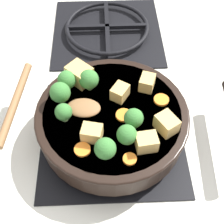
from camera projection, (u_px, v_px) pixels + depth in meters
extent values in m
plane|color=silver|center=(112.00, 136.00, 0.69)|extent=(2.40, 2.40, 0.00)
cube|color=black|center=(112.00, 135.00, 0.69)|extent=(0.31, 0.31, 0.01)
torus|color=black|center=(112.00, 131.00, 0.68)|extent=(0.24, 0.24, 0.01)
cube|color=black|center=(112.00, 131.00, 0.68)|extent=(0.01, 0.23, 0.01)
cube|color=black|center=(112.00, 131.00, 0.68)|extent=(0.23, 0.01, 0.01)
cube|color=black|center=(107.00, 31.00, 0.91)|extent=(0.31, 0.31, 0.01)
torus|color=black|center=(107.00, 27.00, 0.89)|extent=(0.24, 0.24, 0.01)
cube|color=black|center=(107.00, 27.00, 0.89)|extent=(0.01, 0.23, 0.01)
cube|color=black|center=(107.00, 27.00, 0.89)|extent=(0.23, 0.01, 0.01)
cylinder|color=black|center=(112.00, 121.00, 0.65)|extent=(0.30, 0.30, 0.06)
cylinder|color=brown|center=(112.00, 120.00, 0.64)|extent=(0.28, 0.28, 0.05)
torus|color=black|center=(112.00, 113.00, 0.63)|extent=(0.31, 0.31, 0.01)
ellipsoid|color=brown|center=(84.00, 108.00, 0.62)|extent=(0.07, 0.06, 0.01)
cylinder|color=brown|center=(15.00, 102.00, 0.63)|extent=(0.04, 0.21, 0.02)
cube|color=tan|center=(146.00, 142.00, 0.56)|extent=(0.04, 0.04, 0.03)
cube|color=tan|center=(92.00, 133.00, 0.57)|extent=(0.04, 0.04, 0.03)
cube|color=tan|center=(80.00, 74.00, 0.66)|extent=(0.06, 0.06, 0.04)
cube|color=tan|center=(147.00, 83.00, 0.65)|extent=(0.04, 0.04, 0.03)
cube|color=tan|center=(167.00, 124.00, 0.59)|extent=(0.05, 0.05, 0.03)
cube|color=tan|center=(120.00, 92.00, 0.64)|extent=(0.04, 0.05, 0.03)
cylinder|color=#709956|center=(61.00, 99.00, 0.63)|extent=(0.01, 0.01, 0.01)
sphere|color=#387533|center=(60.00, 92.00, 0.62)|extent=(0.04, 0.04, 0.04)
cylinder|color=#709956|center=(68.00, 87.00, 0.66)|extent=(0.01, 0.01, 0.01)
sphere|color=#387533|center=(67.00, 80.00, 0.64)|extent=(0.04, 0.04, 0.04)
cylinder|color=#709956|center=(105.00, 154.00, 0.56)|extent=(0.01, 0.01, 0.01)
sphere|color=#387533|center=(105.00, 149.00, 0.54)|extent=(0.04, 0.04, 0.04)
cylinder|color=#709956|center=(126.00, 141.00, 0.57)|extent=(0.01, 0.01, 0.01)
sphere|color=#387533|center=(127.00, 135.00, 0.56)|extent=(0.04, 0.04, 0.04)
cylinder|color=#709956|center=(89.00, 86.00, 0.66)|extent=(0.01, 0.01, 0.01)
sphere|color=#387533|center=(89.00, 79.00, 0.64)|extent=(0.04, 0.04, 0.04)
cylinder|color=#709956|center=(133.00, 124.00, 0.60)|extent=(0.01, 0.01, 0.01)
sphere|color=#387533|center=(134.00, 118.00, 0.58)|extent=(0.04, 0.04, 0.04)
cylinder|color=#709956|center=(65.00, 118.00, 0.61)|extent=(0.01, 0.01, 0.01)
sphere|color=#387533|center=(63.00, 112.00, 0.59)|extent=(0.03, 0.03, 0.03)
cylinder|color=orange|center=(82.00, 150.00, 0.57)|extent=(0.03, 0.03, 0.01)
cylinder|color=orange|center=(124.00, 115.00, 0.61)|extent=(0.03, 0.03, 0.01)
cylinder|color=orange|center=(161.00, 100.00, 0.64)|extent=(0.03, 0.03, 0.01)
cylinder|color=orange|center=(130.00, 159.00, 0.56)|extent=(0.03, 0.03, 0.01)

